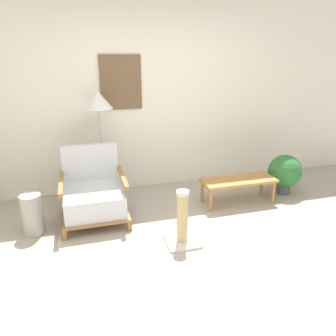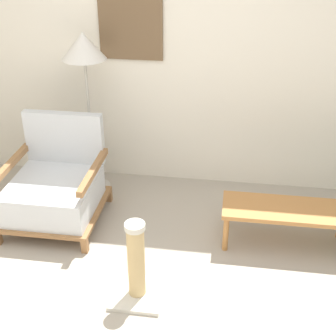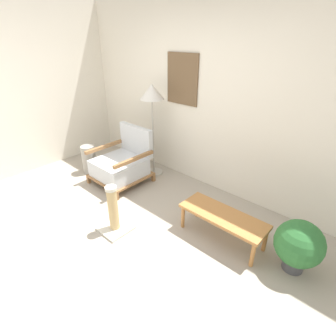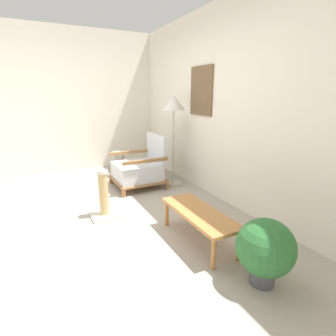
# 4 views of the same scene
# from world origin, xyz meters

# --- Properties ---
(ground_plane) EXTENTS (14.00, 14.00, 0.00)m
(ground_plane) POSITION_xyz_m (0.00, 0.00, 0.00)
(ground_plane) COLOR #A89E8E
(wall_back) EXTENTS (8.00, 0.09, 2.70)m
(wall_back) POSITION_xyz_m (-0.00, 2.04, 1.35)
(wall_back) COLOR silver
(wall_back) RESTS_ON ground_plane
(wall_left) EXTENTS (0.06, 8.00, 2.70)m
(wall_left) POSITION_xyz_m (-2.44, 0.50, 1.35)
(wall_left) COLOR silver
(wall_left) RESTS_ON ground_plane
(armchair) EXTENTS (0.77, 0.80, 0.86)m
(armchair) POSITION_xyz_m (-0.92, 1.17, 0.31)
(armchair) COLOR olive
(armchair) RESTS_ON ground_plane
(floor_lamp) EXTENTS (0.37, 0.37, 1.48)m
(floor_lamp) POSITION_xyz_m (-0.76, 1.70, 1.27)
(floor_lamp) COLOR #B7B2A8
(floor_lamp) RESTS_ON ground_plane
(coffee_table) EXTENTS (0.99, 0.38, 0.34)m
(coffee_table) POSITION_xyz_m (0.97, 1.09, 0.30)
(coffee_table) COLOR #B2753D
(coffee_table) RESTS_ON ground_plane
(vase) EXTENTS (0.23, 0.23, 0.47)m
(vase) POSITION_xyz_m (-1.61, 0.99, 0.23)
(vase) COLOR #9E998E
(vase) RESTS_ON ground_plane
(potted_plant) EXTENTS (0.47, 0.47, 0.57)m
(potted_plant) POSITION_xyz_m (1.76, 1.20, 0.32)
(potted_plant) COLOR #4C4C51
(potted_plant) RESTS_ON ground_plane
(scratching_post) EXTENTS (0.35, 0.35, 0.61)m
(scratching_post) POSITION_xyz_m (-0.06, 0.35, 0.23)
(scratching_post) COLOR beige
(scratching_post) RESTS_ON ground_plane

